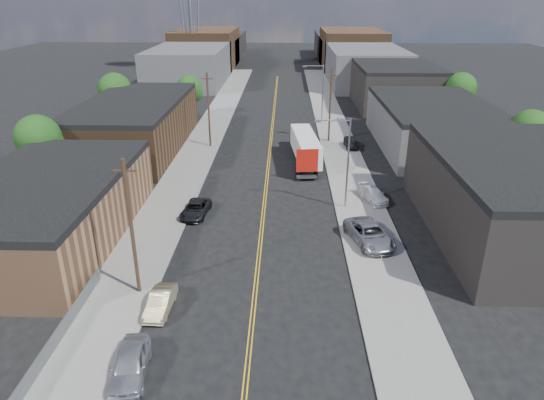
# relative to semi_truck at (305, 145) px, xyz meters

# --- Properties ---
(ground) EXTENTS (260.00, 260.00, 0.00)m
(ground) POSITION_rel_semi_truck_xyz_m (-4.50, 20.67, -2.12)
(ground) COLOR black
(ground) RESTS_ON ground
(centerline) EXTENTS (0.32, 120.00, 0.01)m
(centerline) POSITION_rel_semi_truck_xyz_m (-4.50, 5.67, -2.12)
(centerline) COLOR gold
(centerline) RESTS_ON ground
(sidewalk_left) EXTENTS (5.00, 140.00, 0.15)m
(sidewalk_left) POSITION_rel_semi_truck_xyz_m (-14.00, 5.67, -2.05)
(sidewalk_left) COLOR slate
(sidewalk_left) RESTS_ON ground
(sidewalk_right) EXTENTS (5.00, 140.00, 0.15)m
(sidewalk_right) POSITION_rel_semi_truck_xyz_m (5.00, 5.67, -2.05)
(sidewalk_right) COLOR slate
(sidewalk_right) RESTS_ON ground
(warehouse_tan) EXTENTS (12.00, 22.00, 5.60)m
(warehouse_tan) POSITION_rel_semi_truck_xyz_m (-22.50, -21.33, 0.68)
(warehouse_tan) COLOR brown
(warehouse_tan) RESTS_ON ground
(warehouse_brown) EXTENTS (12.00, 26.00, 6.60)m
(warehouse_brown) POSITION_rel_semi_truck_xyz_m (-22.50, 4.67, 1.18)
(warehouse_brown) COLOR #442D1B
(warehouse_brown) RESTS_ON ground
(industrial_right_a) EXTENTS (14.00, 22.00, 7.10)m
(industrial_right_a) POSITION_rel_semi_truck_xyz_m (17.49, -19.33, 1.43)
(industrial_right_a) COLOR black
(industrial_right_a) RESTS_ON ground
(industrial_right_b) EXTENTS (14.00, 24.00, 6.10)m
(industrial_right_b) POSITION_rel_semi_truck_xyz_m (17.50, 6.67, 0.93)
(industrial_right_b) COLOR #3D3E40
(industrial_right_b) RESTS_ON ground
(industrial_right_c) EXTENTS (14.00, 22.00, 7.60)m
(industrial_right_c) POSITION_rel_semi_truck_xyz_m (17.50, 32.67, 1.68)
(industrial_right_c) COLOR black
(industrial_right_c) RESTS_ON ground
(skyline_left_a) EXTENTS (16.00, 30.00, 8.00)m
(skyline_left_a) POSITION_rel_semi_truck_xyz_m (-24.50, 55.67, 1.88)
(skyline_left_a) COLOR #3D3E40
(skyline_left_a) RESTS_ON ground
(skyline_right_a) EXTENTS (16.00, 30.00, 8.00)m
(skyline_right_a) POSITION_rel_semi_truck_xyz_m (15.50, 55.67, 1.88)
(skyline_right_a) COLOR #3D3E40
(skyline_right_a) RESTS_ON ground
(skyline_left_b) EXTENTS (16.00, 26.00, 10.00)m
(skyline_left_b) POSITION_rel_semi_truck_xyz_m (-24.50, 80.67, 2.88)
(skyline_left_b) COLOR #442D1B
(skyline_left_b) RESTS_ON ground
(skyline_right_b) EXTENTS (16.00, 26.00, 10.00)m
(skyline_right_b) POSITION_rel_semi_truck_xyz_m (15.50, 80.67, 2.88)
(skyline_right_b) COLOR #442D1B
(skyline_right_b) RESTS_ON ground
(skyline_left_c) EXTENTS (16.00, 40.00, 7.00)m
(skyline_left_c) POSITION_rel_semi_truck_xyz_m (-24.50, 100.67, 1.38)
(skyline_left_c) COLOR black
(skyline_left_c) RESTS_ON ground
(skyline_right_c) EXTENTS (16.00, 40.00, 7.00)m
(skyline_right_c) POSITION_rel_semi_truck_xyz_m (15.50, 100.67, 1.38)
(skyline_right_c) COLOR black
(skyline_right_c) RESTS_ON ground
(streetlight_near) EXTENTS (3.39, 0.25, 9.00)m
(streetlight_near) POSITION_rel_semi_truck_xyz_m (3.10, -14.33, 3.20)
(streetlight_near) COLOR gray
(streetlight_near) RESTS_ON ground
(streetlight_far) EXTENTS (3.39, 0.25, 9.00)m
(streetlight_far) POSITION_rel_semi_truck_xyz_m (3.10, 20.67, 3.20)
(streetlight_far) COLOR gray
(streetlight_far) RESTS_ON ground
(utility_pole_left_near) EXTENTS (1.60, 0.26, 10.00)m
(utility_pole_left_near) POSITION_rel_semi_truck_xyz_m (-12.70, -29.33, 3.01)
(utility_pole_left_near) COLOR black
(utility_pole_left_near) RESTS_ON ground
(utility_pole_left_far) EXTENTS (1.60, 0.26, 10.00)m
(utility_pole_left_far) POSITION_rel_semi_truck_xyz_m (-12.70, 5.67, 3.01)
(utility_pole_left_far) COLOR black
(utility_pole_left_far) RESTS_ON ground
(utility_pole_right) EXTENTS (1.60, 0.26, 10.00)m
(utility_pole_right) POSITION_rel_semi_truck_xyz_m (3.70, 8.67, 3.01)
(utility_pole_right) COLOR black
(utility_pole_right) RESTS_ON ground
(chainlink_fence) EXTENTS (0.05, 16.00, 1.22)m
(chainlink_fence) POSITION_rel_semi_truck_xyz_m (-16.00, -35.83, -1.47)
(chainlink_fence) COLOR slate
(chainlink_fence) RESTS_ON ground
(tree_left_near) EXTENTS (4.85, 4.76, 7.91)m
(tree_left_near) POSITION_rel_semi_truck_xyz_m (-28.44, -9.33, 3.05)
(tree_left_near) COLOR black
(tree_left_near) RESTS_ON ground
(tree_left_mid) EXTENTS (5.10, 5.04, 8.37)m
(tree_left_mid) POSITION_rel_semi_truck_xyz_m (-28.44, 15.67, 3.36)
(tree_left_mid) COLOR black
(tree_left_mid) RESTS_ON ground
(tree_left_far) EXTENTS (4.35, 4.20, 6.97)m
(tree_left_far) POSITION_rel_semi_truck_xyz_m (-18.44, 22.67, 2.44)
(tree_left_far) COLOR black
(tree_left_far) RESTS_ON ground
(tree_right_near) EXTENTS (4.60, 4.48, 7.44)m
(tree_right_near) POSITION_rel_semi_truck_xyz_m (25.56, -3.33, 2.75)
(tree_right_near) COLOR black
(tree_right_near) RESTS_ON ground
(tree_right_far) EXTENTS (4.85, 4.76, 7.91)m
(tree_right_far) POSITION_rel_semi_truck_xyz_m (25.56, 20.67, 3.05)
(tree_right_far) COLOR black
(tree_right_far) RESTS_ON ground
(semi_truck) EXTENTS (3.53, 14.49, 3.73)m
(semi_truck) POSITION_rel_semi_truck_xyz_m (0.00, 0.00, 0.00)
(semi_truck) COLOR silver
(semi_truck) RESTS_ON ground
(car_left_a) EXTENTS (2.34, 4.79, 1.57)m
(car_left_a) POSITION_rel_semi_truck_xyz_m (-10.90, -37.34, -1.34)
(car_left_a) COLOR #B1B3B7
(car_left_a) RESTS_ON ground
(car_left_b) EXTENTS (1.55, 4.03, 1.31)m
(car_left_b) POSITION_rel_semi_truck_xyz_m (-10.68, -31.33, -1.47)
(car_left_b) COLOR #999064
(car_left_b) RESTS_ON ground
(car_left_c) EXTENTS (2.63, 4.90, 1.31)m
(car_left_c) POSITION_rel_semi_truck_xyz_m (-10.90, -16.43, -1.47)
(car_left_c) COLOR black
(car_left_c) RESTS_ON ground
(car_right_lot_a) EXTENTS (4.27, 6.41, 1.64)m
(car_right_lot_a) POSITION_rel_semi_truck_xyz_m (4.68, -21.71, -1.16)
(car_right_lot_a) COLOR #9E9FA3
(car_right_lot_a) RESTS_ON sidewalk_right
(car_right_lot_b) EXTENTS (2.97, 4.73, 1.28)m
(car_right_lot_b) POSITION_rel_semi_truck_xyz_m (6.50, -12.63, -1.34)
(car_right_lot_b) COLOR silver
(car_right_lot_b) RESTS_ON sidewalk_right
(car_right_lot_c) EXTENTS (1.86, 4.20, 1.41)m
(car_right_lot_c) POSITION_rel_semi_truck_xyz_m (6.46, 5.47, -1.27)
(car_right_lot_c) COLOR black
(car_right_lot_c) RESTS_ON sidewalk_right
(car_ahead_truck) EXTENTS (2.54, 4.91, 1.32)m
(car_ahead_truck) POSITION_rel_semi_truck_xyz_m (-0.00, 8.59, -1.46)
(car_ahead_truck) COLOR black
(car_ahead_truck) RESTS_ON ground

